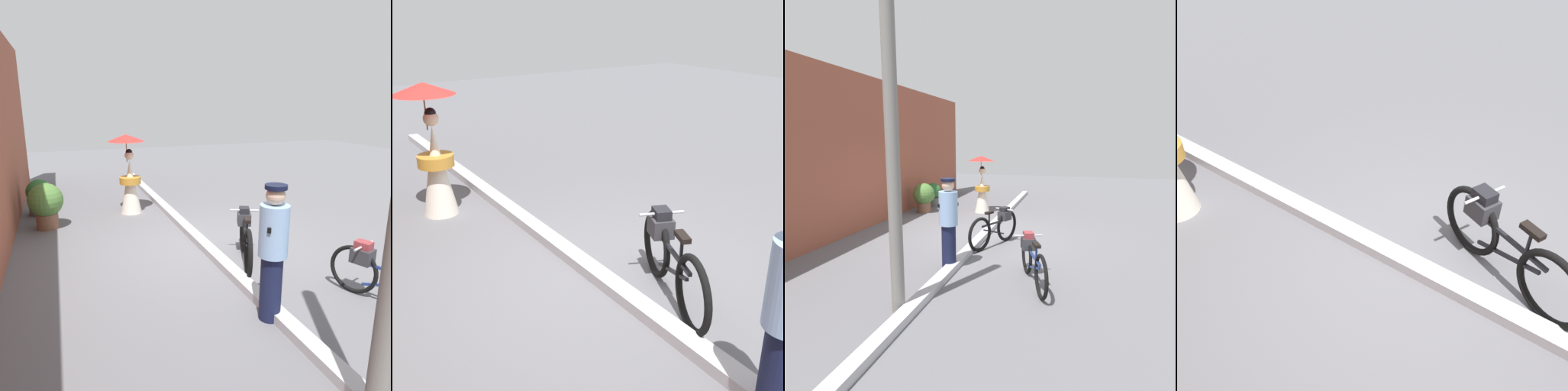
% 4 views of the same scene
% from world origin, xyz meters
% --- Properties ---
extents(ground_plane, '(30.00, 30.00, 0.00)m').
position_xyz_m(ground_plane, '(0.00, 0.00, 0.00)').
color(ground_plane, slate).
extents(sidewalk_curb, '(14.00, 0.20, 0.12)m').
position_xyz_m(sidewalk_curb, '(0.00, 0.00, 0.06)').
color(sidewalk_curb, '#B2B2B7').
rests_on(sidewalk_curb, ground_plane).
extents(bicycle_near_officer, '(1.63, 0.76, 0.82)m').
position_xyz_m(bicycle_near_officer, '(-0.69, -0.43, 0.42)').
color(bicycle_near_officer, black).
rests_on(bicycle_near_officer, ground_plane).
extents(person_with_parasol, '(0.83, 0.83, 1.84)m').
position_xyz_m(person_with_parasol, '(2.69, 0.82, 0.94)').
color(person_with_parasol, silver).
rests_on(person_with_parasol, ground_plane).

